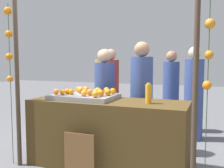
{
  "coord_description": "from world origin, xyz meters",
  "views": [
    {
      "loc": [
        1.26,
        -3.02,
        1.37
      ],
      "look_at": [
        0.0,
        0.15,
        1.07
      ],
      "focal_mm": 41.1,
      "sensor_mm": 36.0,
      "label": 1
    }
  ],
  "objects_px": {
    "juice_bottle": "(148,94)",
    "vendor_right": "(141,101)",
    "stall_counter": "(108,133)",
    "orange_1": "(86,89)",
    "vendor_left": "(105,103)",
    "orange_0": "(81,90)",
    "chalkboard_sign": "(79,158)"
  },
  "relations": [
    {
      "from": "stall_counter",
      "to": "orange_0",
      "type": "relative_size",
      "value": 22.47
    },
    {
      "from": "orange_0",
      "to": "vendor_right",
      "type": "bearing_deg",
      "value": 37.34
    },
    {
      "from": "orange_0",
      "to": "juice_bottle",
      "type": "distance_m",
      "value": 1.02
    },
    {
      "from": "orange_0",
      "to": "juice_bottle",
      "type": "bearing_deg",
      "value": -9.56
    },
    {
      "from": "orange_0",
      "to": "vendor_left",
      "type": "distance_m",
      "value": 0.59
    },
    {
      "from": "juice_bottle",
      "to": "orange_1",
      "type": "bearing_deg",
      "value": 163.56
    },
    {
      "from": "orange_1",
      "to": "chalkboard_sign",
      "type": "relative_size",
      "value": 0.15
    },
    {
      "from": "stall_counter",
      "to": "vendor_left",
      "type": "relative_size",
      "value": 1.3
    },
    {
      "from": "chalkboard_sign",
      "to": "vendor_left",
      "type": "height_order",
      "value": "vendor_left"
    },
    {
      "from": "orange_0",
      "to": "orange_1",
      "type": "distance_m",
      "value": 0.12
    },
    {
      "from": "vendor_left",
      "to": "vendor_right",
      "type": "relative_size",
      "value": 0.94
    },
    {
      "from": "stall_counter",
      "to": "vendor_left",
      "type": "distance_m",
      "value": 0.76
    },
    {
      "from": "stall_counter",
      "to": "orange_1",
      "type": "relative_size",
      "value": 23.84
    },
    {
      "from": "orange_1",
      "to": "vendor_right",
      "type": "xyz_separation_m",
      "value": [
        0.7,
        0.43,
        -0.2
      ]
    },
    {
      "from": "stall_counter",
      "to": "vendor_right",
      "type": "height_order",
      "value": "vendor_right"
    },
    {
      "from": "orange_1",
      "to": "juice_bottle",
      "type": "relative_size",
      "value": 0.35
    },
    {
      "from": "orange_1",
      "to": "juice_bottle",
      "type": "distance_m",
      "value": 1.03
    },
    {
      "from": "stall_counter",
      "to": "vendor_right",
      "type": "bearing_deg",
      "value": 68.39
    },
    {
      "from": "stall_counter",
      "to": "vendor_right",
      "type": "relative_size",
      "value": 1.22
    },
    {
      "from": "orange_0",
      "to": "orange_1",
      "type": "xyz_separation_m",
      "value": [
        0.02,
        0.12,
        -0.0
      ]
    },
    {
      "from": "juice_bottle",
      "to": "vendor_right",
      "type": "distance_m",
      "value": 0.8
    },
    {
      "from": "juice_bottle",
      "to": "vendor_right",
      "type": "height_order",
      "value": "vendor_right"
    },
    {
      "from": "juice_bottle",
      "to": "vendor_left",
      "type": "xyz_separation_m",
      "value": [
        -0.86,
        0.68,
        -0.26
      ]
    },
    {
      "from": "orange_1",
      "to": "chalkboard_sign",
      "type": "distance_m",
      "value": 1.08
    },
    {
      "from": "vendor_left",
      "to": "vendor_right",
      "type": "bearing_deg",
      "value": 3.95
    },
    {
      "from": "orange_1",
      "to": "vendor_right",
      "type": "relative_size",
      "value": 0.05
    },
    {
      "from": "orange_0",
      "to": "juice_bottle",
      "type": "xyz_separation_m",
      "value": [
        1.0,
        -0.17,
        0.01
      ]
    },
    {
      "from": "orange_0",
      "to": "orange_1",
      "type": "height_order",
      "value": "orange_0"
    },
    {
      "from": "vendor_left",
      "to": "stall_counter",
      "type": "bearing_deg",
      "value": -63.44
    },
    {
      "from": "stall_counter",
      "to": "juice_bottle",
      "type": "relative_size",
      "value": 8.23
    },
    {
      "from": "orange_1",
      "to": "vendor_left",
      "type": "relative_size",
      "value": 0.05
    },
    {
      "from": "chalkboard_sign",
      "to": "orange_1",
      "type": "bearing_deg",
      "value": 111.86
    }
  ]
}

